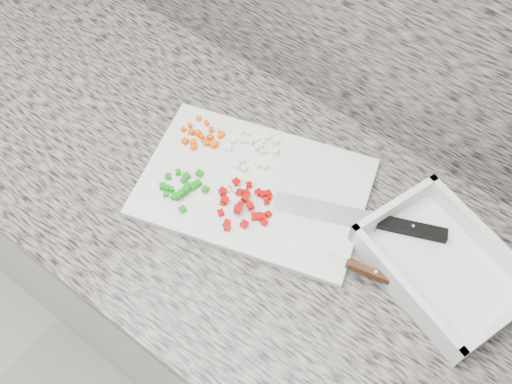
% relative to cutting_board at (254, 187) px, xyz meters
% --- Properties ---
extents(cabinet, '(3.92, 0.62, 0.86)m').
position_rel_cutting_board_xyz_m(cabinet, '(-0.12, -0.03, -0.48)').
color(cabinet, silver).
rests_on(cabinet, ground).
extents(countertop, '(3.96, 0.64, 0.04)m').
position_rel_cutting_board_xyz_m(countertop, '(-0.12, -0.03, -0.03)').
color(countertop, slate).
rests_on(countertop, cabinet).
extents(cutting_board, '(0.48, 0.39, 0.01)m').
position_rel_cutting_board_xyz_m(cutting_board, '(0.00, 0.00, 0.00)').
color(cutting_board, silver).
rests_on(cutting_board, countertop).
extents(carrot_pile, '(0.09, 0.08, 0.01)m').
position_rel_cutting_board_xyz_m(carrot_pile, '(-0.15, 0.03, 0.01)').
color(carrot_pile, '#E05304').
rests_on(carrot_pile, cutting_board).
extents(onion_pile, '(0.10, 0.11, 0.02)m').
position_rel_cutting_board_xyz_m(onion_pile, '(-0.05, 0.06, 0.01)').
color(onion_pile, white).
rests_on(onion_pile, cutting_board).
extents(green_pepper_pile, '(0.09, 0.09, 0.02)m').
position_rel_cutting_board_xyz_m(green_pepper_pile, '(-0.10, -0.09, 0.01)').
color(green_pepper_pile, '#0B810C').
rests_on(green_pepper_pile, cutting_board).
extents(red_pepper_pile, '(0.11, 0.12, 0.02)m').
position_rel_cutting_board_xyz_m(red_pepper_pile, '(0.01, -0.05, 0.01)').
color(red_pepper_pile, '#A70402').
rests_on(red_pepper_pile, cutting_board).
extents(garlic_pile, '(0.04, 0.05, 0.01)m').
position_rel_cutting_board_xyz_m(garlic_pile, '(-0.02, -0.03, 0.01)').
color(garlic_pile, beige).
rests_on(garlic_pile, cutting_board).
extents(chef_knife, '(0.30, 0.15, 0.02)m').
position_rel_cutting_board_xyz_m(chef_knife, '(0.24, 0.07, 0.01)').
color(chef_knife, white).
rests_on(chef_knife, cutting_board).
extents(paring_knife, '(0.21, 0.06, 0.02)m').
position_rel_cutting_board_xyz_m(paring_knife, '(0.25, -0.03, 0.01)').
color(paring_knife, white).
rests_on(paring_knife, cutting_board).
extents(tray, '(0.32, 0.27, 0.06)m').
position_rel_cutting_board_xyz_m(tray, '(0.36, 0.06, 0.01)').
color(tray, silver).
rests_on(tray, countertop).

